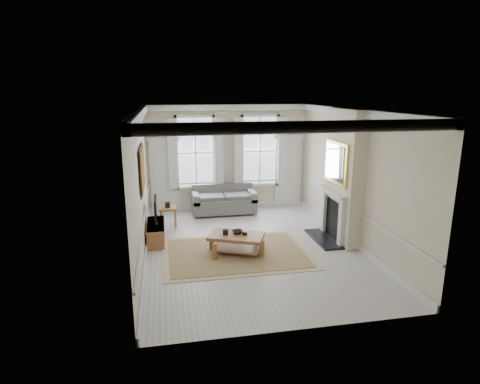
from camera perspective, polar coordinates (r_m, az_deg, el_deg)
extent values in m
plane|color=#B7B5AD|center=(10.12, 1.64, -7.95)|extent=(7.20, 7.20, 0.00)
plane|color=white|center=(9.38, 1.79, 11.67)|extent=(7.20, 7.20, 0.00)
plane|color=beige|center=(13.08, -1.73, 4.90)|extent=(5.20, 0.00, 5.20)
plane|color=beige|center=(9.40, -13.95, 0.78)|extent=(0.00, 7.20, 7.20)
plane|color=beige|center=(10.47, 15.74, 2.02)|extent=(0.00, 7.20, 7.20)
cube|color=silver|center=(12.98, -10.66, 2.12)|extent=(0.90, 0.08, 2.30)
cube|color=silver|center=(13.61, 6.87, 2.82)|extent=(0.90, 0.08, 2.30)
cube|color=#A16D1B|center=(9.62, -13.76, 3.23)|extent=(0.05, 1.66, 1.06)
cube|color=beige|center=(10.57, 14.41, 2.22)|extent=(0.35, 1.70, 3.38)
cube|color=black|center=(10.87, 11.83, -6.52)|extent=(0.55, 1.50, 0.05)
cube|color=silver|center=(10.29, 14.18, -4.59)|extent=(0.10, 0.18, 1.15)
cube|color=silver|center=(11.24, 11.85, -2.85)|extent=(0.10, 0.18, 1.15)
cube|color=silver|center=(10.55, 12.93, 0.05)|extent=(0.20, 1.45, 0.06)
cube|color=black|center=(10.79, 13.17, -3.79)|extent=(0.02, 0.92, 1.00)
cube|color=gold|center=(10.42, 13.46, 4.07)|extent=(0.06, 1.26, 1.06)
cube|color=#565654|center=(12.82, -2.31, -1.77)|extent=(2.00, 0.97, 0.45)
cube|color=#565654|center=(13.09, -2.58, 0.31)|extent=(2.00, 0.20, 0.44)
cube|color=#565654|center=(12.66, -6.35, -0.81)|extent=(0.20, 0.97, 0.30)
cube|color=#565654|center=(12.91, 1.62, -0.43)|extent=(0.20, 0.97, 0.30)
cylinder|color=brown|center=(12.45, -6.05, -3.52)|extent=(0.06, 0.06, 0.08)
cylinder|color=brown|center=(13.39, 1.19, -2.17)|extent=(0.06, 0.06, 0.08)
cube|color=brown|center=(11.62, -10.25, -2.29)|extent=(0.50, 0.50, 0.06)
cube|color=brown|center=(11.52, -11.12, -4.01)|extent=(0.05, 0.05, 0.53)
cube|color=brown|center=(11.52, -9.21, -3.92)|extent=(0.05, 0.05, 0.53)
cube|color=brown|center=(11.89, -11.13, -3.44)|extent=(0.05, 0.05, 0.53)
cube|color=brown|center=(11.89, -9.28, -3.35)|extent=(0.05, 0.05, 0.53)
cube|color=olive|center=(9.78, -0.54, -8.66)|extent=(3.50, 2.60, 0.02)
cube|color=brown|center=(9.63, -0.55, -6.31)|extent=(1.47, 1.20, 0.08)
cube|color=brown|center=(9.39, -3.53, -8.47)|extent=(0.10, 0.10, 0.40)
cube|color=brown|center=(9.57, 2.98, -8.00)|extent=(0.10, 0.10, 0.40)
cube|color=brown|center=(9.89, -3.94, -7.26)|extent=(0.10, 0.10, 0.40)
cube|color=brown|center=(10.07, 2.23, -6.84)|extent=(0.10, 0.10, 0.40)
cylinder|color=black|center=(9.60, -2.08, -5.70)|extent=(0.13, 0.13, 0.13)
cylinder|color=black|center=(9.59, 0.69, -5.87)|extent=(0.12, 0.12, 0.09)
imported|color=black|center=(9.70, -0.36, -5.68)|extent=(0.32, 0.32, 0.07)
cube|color=brown|center=(10.71, -11.86, -5.62)|extent=(0.43, 1.33, 0.48)
cube|color=black|center=(10.63, -11.82, -4.33)|extent=(0.08, 0.30, 0.03)
cube|color=black|center=(10.51, -11.93, -2.31)|extent=(0.05, 0.90, 0.55)
cube|color=black|center=(10.51, -11.76, -2.31)|extent=(0.01, 0.83, 0.50)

